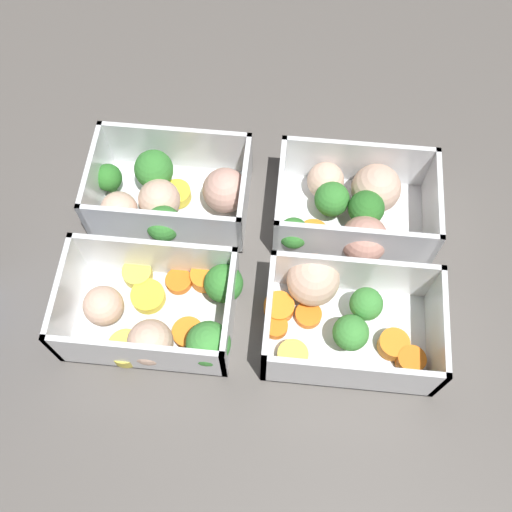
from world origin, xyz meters
The scene contains 5 objects.
ground_plane centered at (0.00, 0.00, 0.00)m, with size 4.00×4.00×0.00m, color #56514C.
container_near_left centered at (-0.09, -0.06, 0.03)m, with size 0.16×0.12×0.06m.
container_near_right centered at (0.09, -0.06, 0.03)m, with size 0.16×0.11×0.06m.
container_far_left centered at (-0.08, 0.05, 0.02)m, with size 0.16×0.12×0.06m.
container_far_right centered at (0.08, 0.07, 0.02)m, with size 0.16×0.12×0.06m.
Camera 1 is at (-0.02, 0.25, 0.54)m, focal length 42.00 mm.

